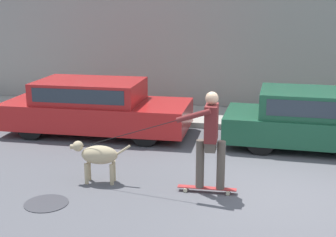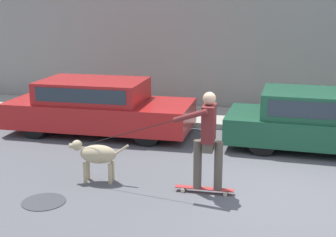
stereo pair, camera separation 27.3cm
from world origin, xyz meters
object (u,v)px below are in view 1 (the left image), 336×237
at_px(skateboarder, 210,136).
at_px(dog, 98,155).
at_px(parked_car_1, 324,120).
at_px(parked_car_0, 95,108).

bearing_deg(skateboarder, dog, -2.75).
relative_size(parked_car_1, skateboarder, 1.56).
bearing_deg(dog, parked_car_0, -75.46).
height_order(dog, skateboarder, skateboarder).
relative_size(dog, skateboarder, 0.38).
bearing_deg(skateboarder, parked_car_1, -127.50).
bearing_deg(skateboarder, parked_car_0, -45.58).
height_order(parked_car_1, dog, parked_car_1).
relative_size(parked_car_0, skateboarder, 1.60).
bearing_deg(parked_car_0, parked_car_1, -2.07).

